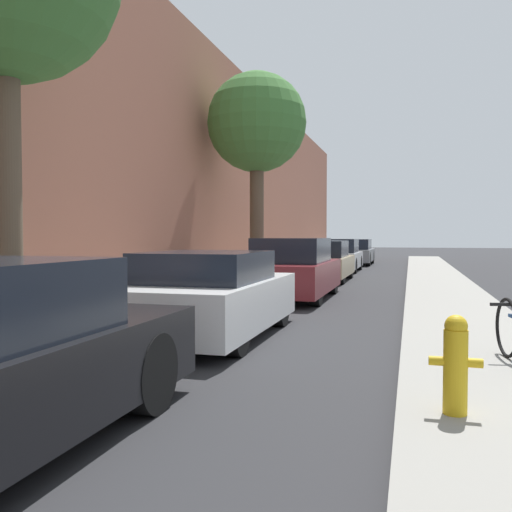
{
  "coord_description": "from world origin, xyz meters",
  "views": [
    {
      "loc": [
        2.0,
        2.09,
        1.57
      ],
      "look_at": [
        -0.45,
        10.78,
        1.23
      ],
      "focal_mm": 38.47,
      "sensor_mm": 36.0,
      "label": 1
    }
  ],
  "objects_px": {
    "parked_car_white": "(209,296)",
    "fire_hydrant": "(456,363)",
    "parked_car_maroon": "(293,270)",
    "parked_car_grey": "(355,252)",
    "parked_car_champagne": "(322,262)",
    "street_tree_far": "(257,125)",
    "parked_car_silver": "(340,256)"
  },
  "relations": [
    {
      "from": "parked_car_white",
      "to": "parked_car_champagne",
      "type": "distance_m",
      "value": 11.0
    },
    {
      "from": "parked_car_white",
      "to": "street_tree_far",
      "type": "xyz_separation_m",
      "value": [
        -1.34,
        7.52,
        4.14
      ]
    },
    {
      "from": "street_tree_far",
      "to": "fire_hydrant",
      "type": "xyz_separation_m",
      "value": [
        4.69,
        -10.75,
        -4.24
      ]
    },
    {
      "from": "street_tree_far",
      "to": "fire_hydrant",
      "type": "distance_m",
      "value": 12.47
    },
    {
      "from": "parked_car_white",
      "to": "parked_car_grey",
      "type": "relative_size",
      "value": 0.86
    },
    {
      "from": "parked_car_grey",
      "to": "street_tree_far",
      "type": "distance_m",
      "value": 15.09
    },
    {
      "from": "parked_car_maroon",
      "to": "parked_car_grey",
      "type": "relative_size",
      "value": 0.93
    },
    {
      "from": "parked_car_silver",
      "to": "fire_hydrant",
      "type": "bearing_deg",
      "value": -80.22
    },
    {
      "from": "parked_car_silver",
      "to": "street_tree_far",
      "type": "height_order",
      "value": "street_tree_far"
    },
    {
      "from": "street_tree_far",
      "to": "parked_car_white",
      "type": "bearing_deg",
      "value": -79.9
    },
    {
      "from": "parked_car_white",
      "to": "fire_hydrant",
      "type": "distance_m",
      "value": 4.65
    },
    {
      "from": "parked_car_maroon",
      "to": "parked_car_champagne",
      "type": "distance_m",
      "value": 5.59
    },
    {
      "from": "parked_car_white",
      "to": "fire_hydrant",
      "type": "xyz_separation_m",
      "value": [
        3.35,
        -3.23,
        -0.1
      ]
    },
    {
      "from": "parked_car_maroon",
      "to": "fire_hydrant",
      "type": "distance_m",
      "value": 9.19
    },
    {
      "from": "parked_car_champagne",
      "to": "parked_car_maroon",
      "type": "bearing_deg",
      "value": -88.43
    },
    {
      "from": "parked_car_maroon",
      "to": "parked_car_white",
      "type": "bearing_deg",
      "value": -92.07
    },
    {
      "from": "parked_car_maroon",
      "to": "parked_car_silver",
      "type": "height_order",
      "value": "parked_car_maroon"
    },
    {
      "from": "parked_car_maroon",
      "to": "fire_hydrant",
      "type": "xyz_separation_m",
      "value": [
        3.15,
        -8.63,
        -0.18
      ]
    },
    {
      "from": "parked_car_white",
      "to": "fire_hydrant",
      "type": "bearing_deg",
      "value": -43.94
    },
    {
      "from": "parked_car_maroon",
      "to": "fire_hydrant",
      "type": "relative_size",
      "value": 5.32
    },
    {
      "from": "parked_car_white",
      "to": "parked_car_grey",
      "type": "height_order",
      "value": "parked_car_grey"
    },
    {
      "from": "street_tree_far",
      "to": "fire_hydrant",
      "type": "relative_size",
      "value": 7.63
    },
    {
      "from": "parked_car_grey",
      "to": "parked_car_silver",
      "type": "bearing_deg",
      "value": -90.92
    },
    {
      "from": "fire_hydrant",
      "to": "parked_car_champagne",
      "type": "bearing_deg",
      "value": 103.09
    },
    {
      "from": "parked_car_silver",
      "to": "fire_hydrant",
      "type": "distance_m",
      "value": 19.63
    },
    {
      "from": "parked_car_champagne",
      "to": "fire_hydrant",
      "type": "height_order",
      "value": "parked_car_champagne"
    },
    {
      "from": "parked_car_maroon",
      "to": "parked_car_champagne",
      "type": "relative_size",
      "value": 1.05
    },
    {
      "from": "parked_car_maroon",
      "to": "parked_car_grey",
      "type": "xyz_separation_m",
      "value": [
        -0.09,
        16.56,
        -0.05
      ]
    },
    {
      "from": "parked_car_maroon",
      "to": "parked_car_silver",
      "type": "bearing_deg",
      "value": 90.96
    },
    {
      "from": "parked_car_white",
      "to": "parked_car_grey",
      "type": "distance_m",
      "value": 21.97
    },
    {
      "from": "parked_car_white",
      "to": "parked_car_maroon",
      "type": "xyz_separation_m",
      "value": [
        0.2,
        5.4,
        0.08
      ]
    },
    {
      "from": "parked_car_champagne",
      "to": "fire_hydrant",
      "type": "bearing_deg",
      "value": -76.91
    }
  ]
}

